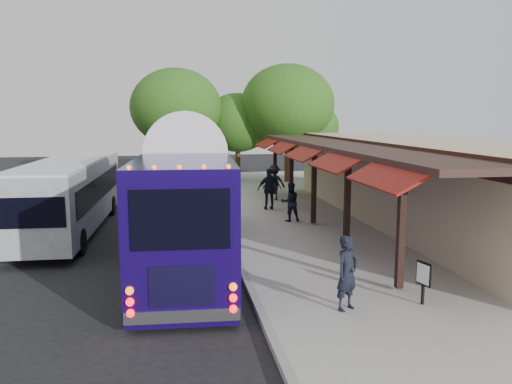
{
  "coord_description": "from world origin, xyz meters",
  "views": [
    {
      "loc": [
        -1.84,
        -15.55,
        4.58
      ],
      "look_at": [
        1.13,
        2.55,
        1.8
      ],
      "focal_mm": 35.0,
      "sensor_mm": 36.0,
      "label": 1
    }
  ],
  "objects": [
    {
      "name": "curb",
      "position": [
        0.05,
        4.0,
        0.07
      ],
      "size": [
        0.2,
        40.0,
        0.16
      ],
      "primitive_type": "cube",
      "color": "gray",
      "rests_on": "ground"
    },
    {
      "name": "ped_b",
      "position": [
        2.99,
        4.84,
        0.98
      ],
      "size": [
        0.86,
        0.7,
        1.67
      ],
      "primitive_type": "imported",
      "rotation": [
        0.0,
        0.0,
        3.23
      ],
      "color": "black",
      "rests_on": "sidewalk"
    },
    {
      "name": "city_bus",
      "position": [
        -5.97,
        5.12,
        1.59
      ],
      "size": [
        2.62,
        10.76,
        2.88
      ],
      "rotation": [
        0.0,
        0.0,
        -0.03
      ],
      "color": "gray",
      "rests_on": "ground"
    },
    {
      "name": "ped_c",
      "position": [
        2.63,
        7.66,
        1.14
      ],
      "size": [
        1.16,
        0.5,
        1.98
      ],
      "primitive_type": "imported",
      "rotation": [
        0.0,
        0.0,
        3.15
      ],
      "color": "black",
      "rests_on": "sidewalk"
    },
    {
      "name": "station_shelter",
      "position": [
        8.38,
        4.0,
        1.85
      ],
      "size": [
        8.15,
        20.0,
        3.6
      ],
      "color": "tan",
      "rests_on": "ground"
    },
    {
      "name": "ground",
      "position": [
        0.0,
        0.0,
        0.0
      ],
      "size": [
        90.0,
        90.0,
        0.0
      ],
      "primitive_type": "plane",
      "color": "black",
      "rests_on": "ground"
    },
    {
      "name": "ped_d",
      "position": [
        3.4,
        10.35,
        1.09
      ],
      "size": [
        1.26,
        0.77,
        1.89
      ],
      "primitive_type": "imported",
      "rotation": [
        0.0,
        0.0,
        3.2
      ],
      "color": "black",
      "rests_on": "sidewalk"
    },
    {
      "name": "ped_a",
      "position": [
        2.02,
        -5.0,
        1.02
      ],
      "size": [
        0.76,
        0.69,
        1.75
      ],
      "primitive_type": "imported",
      "rotation": [
        0.0,
        0.0,
        0.54
      ],
      "color": "black",
      "rests_on": "sidewalk"
    },
    {
      "name": "sign_board",
      "position": [
        3.91,
        -5.0,
        0.86
      ],
      "size": [
        0.17,
        0.47,
        1.04
      ],
      "rotation": [
        0.0,
        0.0,
        0.27
      ],
      "color": "black",
      "rests_on": "sidewalk"
    },
    {
      "name": "sidewalk",
      "position": [
        5.0,
        4.0,
        0.07
      ],
      "size": [
        10.0,
        40.0,
        0.15
      ],
      "primitive_type": "cube",
      "color": "#9E9B93",
      "rests_on": "ground"
    },
    {
      "name": "coach_bus",
      "position": [
        -1.45,
        0.41,
        2.03
      ],
      "size": [
        3.09,
        11.91,
        3.77
      ],
      "rotation": [
        0.0,
        0.0,
        -0.05
      ],
      "color": "#15064B",
      "rests_on": "ground"
    },
    {
      "name": "tree_mid",
      "position": [
        5.81,
        17.82,
        5.4
      ],
      "size": [
        6.32,
        6.32,
        8.09
      ],
      "color": "#382314",
      "rests_on": "ground"
    },
    {
      "name": "tree_right",
      "position": [
        7.59,
        19.29,
        3.85
      ],
      "size": [
        4.51,
        4.51,
        5.77
      ],
      "color": "#382314",
      "rests_on": "ground"
    },
    {
      "name": "tree_left",
      "position": [
        2.63,
        19.53,
        4.15
      ],
      "size": [
        4.86,
        4.86,
        6.22
      ],
      "color": "#382314",
      "rests_on": "ground"
    },
    {
      "name": "tree_far",
      "position": [
        -1.64,
        18.36,
        5.17
      ],
      "size": [
        6.06,
        6.06,
        7.76
      ],
      "color": "#382314",
      "rests_on": "ground"
    }
  ]
}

